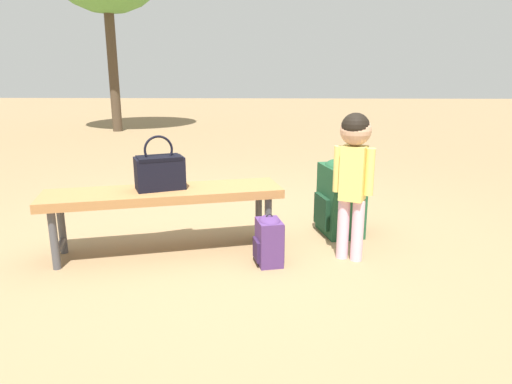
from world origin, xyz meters
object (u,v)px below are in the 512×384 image
(backpack_large, at_px, (341,195))
(backpack_small, at_px, (269,239))
(park_bench, at_px, (164,198))
(handbag, at_px, (160,171))
(child_standing, at_px, (354,164))

(backpack_large, height_order, backpack_small, backpack_large)
(park_bench, height_order, handbag, handbag)
(park_bench, height_order, child_standing, child_standing)
(park_bench, bearing_deg, backpack_large, 18.47)
(handbag, distance_m, backpack_large, 1.38)
(handbag, xyz_separation_m, child_standing, (1.29, -0.11, 0.08))
(child_standing, relative_size, backpack_large, 1.58)
(handbag, bearing_deg, child_standing, -4.83)
(child_standing, xyz_separation_m, backpack_large, (0.01, 0.52, -0.35))
(backpack_large, relative_size, backpack_small, 1.81)
(child_standing, relative_size, backpack_small, 2.86)
(park_bench, xyz_separation_m, child_standing, (1.26, -0.09, 0.26))
(backpack_small, bearing_deg, handbag, 164.52)
(park_bench, xyz_separation_m, handbag, (-0.03, 0.02, 0.18))
(park_bench, xyz_separation_m, backpack_large, (1.27, 0.42, -0.08))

